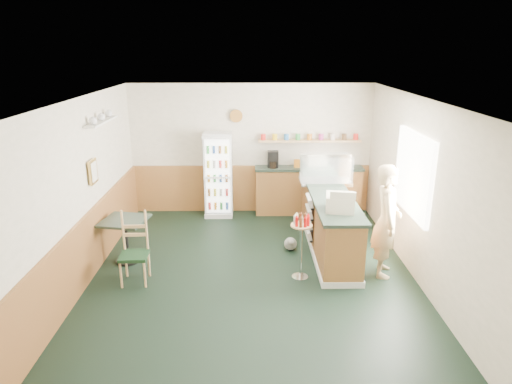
{
  "coord_description": "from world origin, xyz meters",
  "views": [
    {
      "loc": [
        -0.0,
        -6.34,
        3.4
      ],
      "look_at": [
        0.08,
        0.6,
        1.18
      ],
      "focal_mm": 32.0,
      "sensor_mm": 36.0,
      "label": 1
    }
  ],
  "objects_px": {
    "cash_register": "(340,203)",
    "shopkeeper": "(387,221)",
    "cafe_table": "(125,232)",
    "drinks_fridge": "(218,175)",
    "display_case": "(326,169)",
    "cafe_chair": "(135,245)",
    "condiment_stand": "(301,236)"
  },
  "relations": [
    {
      "from": "shopkeeper",
      "to": "cafe_chair",
      "type": "distance_m",
      "value": 3.81
    },
    {
      "from": "display_case",
      "to": "condiment_stand",
      "type": "height_order",
      "value": "display_case"
    },
    {
      "from": "cafe_table",
      "to": "drinks_fridge",
      "type": "bearing_deg",
      "value": 58.22
    },
    {
      "from": "condiment_stand",
      "to": "cafe_table",
      "type": "bearing_deg",
      "value": 168.27
    },
    {
      "from": "drinks_fridge",
      "to": "display_case",
      "type": "distance_m",
      "value": 2.35
    },
    {
      "from": "condiment_stand",
      "to": "shopkeeper",
      "type": "bearing_deg",
      "value": 5.44
    },
    {
      "from": "cash_register",
      "to": "cafe_chair",
      "type": "xyz_separation_m",
      "value": [
        -3.1,
        -0.28,
        -0.56
      ]
    },
    {
      "from": "display_case",
      "to": "cafe_table",
      "type": "relative_size",
      "value": 1.18
    },
    {
      "from": "cash_register",
      "to": "cafe_table",
      "type": "bearing_deg",
      "value": -176.28
    },
    {
      "from": "display_case",
      "to": "drinks_fridge",
      "type": "bearing_deg",
      "value": 151.31
    },
    {
      "from": "cafe_table",
      "to": "cafe_chair",
      "type": "xyz_separation_m",
      "value": [
        0.3,
        -0.6,
        0.04
      ]
    },
    {
      "from": "shopkeeper",
      "to": "cafe_table",
      "type": "relative_size",
      "value": 2.24
    },
    {
      "from": "shopkeeper",
      "to": "condiment_stand",
      "type": "bearing_deg",
      "value": 107.73
    },
    {
      "from": "drinks_fridge",
      "to": "display_case",
      "type": "xyz_separation_m",
      "value": [
        2.03,
        -1.11,
        0.4
      ]
    },
    {
      "from": "cafe_chair",
      "to": "condiment_stand",
      "type": "bearing_deg",
      "value": -1.57
    },
    {
      "from": "drinks_fridge",
      "to": "cafe_table",
      "type": "xyz_separation_m",
      "value": [
        -1.37,
        -2.21,
        -0.35
      ]
    },
    {
      "from": "condiment_stand",
      "to": "cafe_chair",
      "type": "height_order",
      "value": "cafe_chair"
    },
    {
      "from": "drinks_fridge",
      "to": "cafe_chair",
      "type": "bearing_deg",
      "value": -110.77
    },
    {
      "from": "cash_register",
      "to": "shopkeeper",
      "type": "distance_m",
      "value": 0.76
    },
    {
      "from": "shopkeeper",
      "to": "cafe_table",
      "type": "bearing_deg",
      "value": 95.94
    },
    {
      "from": "display_case",
      "to": "cafe_chair",
      "type": "relative_size",
      "value": 0.85
    },
    {
      "from": "shopkeeper",
      "to": "cafe_table",
      "type": "height_order",
      "value": "shopkeeper"
    },
    {
      "from": "display_case",
      "to": "cash_register",
      "type": "xyz_separation_m",
      "value": [
        0.0,
        -1.43,
        -0.14
      ]
    },
    {
      "from": "shopkeeper",
      "to": "condiment_stand",
      "type": "distance_m",
      "value": 1.32
    },
    {
      "from": "cash_register",
      "to": "condiment_stand",
      "type": "height_order",
      "value": "cash_register"
    },
    {
      "from": "drinks_fridge",
      "to": "shopkeeper",
      "type": "relative_size",
      "value": 0.99
    },
    {
      "from": "cash_register",
      "to": "cafe_chair",
      "type": "distance_m",
      "value": 3.16
    },
    {
      "from": "cafe_chair",
      "to": "drinks_fridge",
      "type": "bearing_deg",
      "value": 67.15
    },
    {
      "from": "display_case",
      "to": "cafe_chair",
      "type": "distance_m",
      "value": 3.6
    },
    {
      "from": "drinks_fridge",
      "to": "display_case",
      "type": "relative_size",
      "value": 1.88
    },
    {
      "from": "display_case",
      "to": "cafe_chair",
      "type": "xyz_separation_m",
      "value": [
        -3.1,
        -1.7,
        -0.7
      ]
    },
    {
      "from": "cafe_chair",
      "to": "shopkeeper",
      "type": "bearing_deg",
      "value": 0.13
    }
  ]
}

